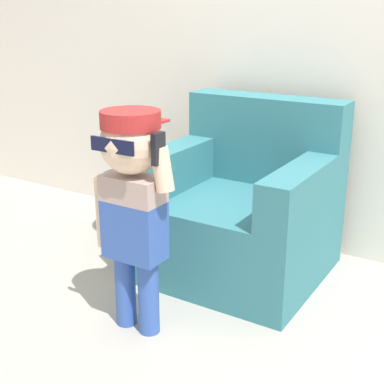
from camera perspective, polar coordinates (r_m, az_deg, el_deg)
name	(u,v)px	position (r m, az deg, el deg)	size (l,w,h in m)	color
ground_plane	(233,289)	(2.90, 4.37, -10.30)	(10.00, 10.00, 0.00)	#ADA89E
wall_back	(301,30)	(3.24, 11.56, 16.56)	(10.00, 0.05, 2.60)	silver
armchair	(242,210)	(2.99, 5.37, -1.95)	(0.92, 0.88, 0.95)	teal
person_child	(133,189)	(2.30, -6.36, 0.30)	(0.42, 0.31, 1.02)	#3356AD
side_table	(133,198)	(3.48, -6.33, -0.69)	(0.39, 0.39, 0.41)	#333333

